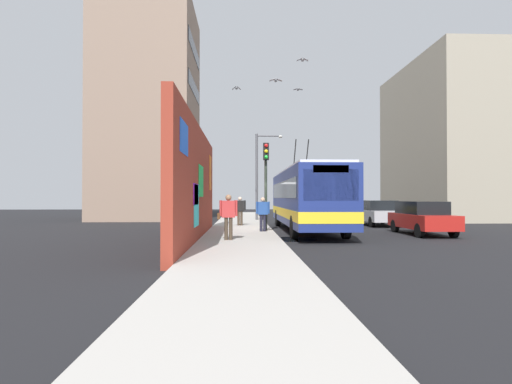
{
  "coord_description": "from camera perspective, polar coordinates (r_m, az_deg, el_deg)",
  "views": [
    {
      "loc": [
        -20.91,
        1.55,
        1.77
      ],
      "look_at": [
        -0.95,
        0.84,
        2.03
      ],
      "focal_mm": 28.71,
      "sensor_mm": 36.0,
      "label": 1
    }
  ],
  "objects": [
    {
      "name": "traffic_light",
      "position": [
        20.18,
        1.39,
        2.88
      ],
      "size": [
        0.49,
        0.28,
        4.32
      ],
      "color": "#2D382D",
      "rests_on": "sidewalk_slab"
    },
    {
      "name": "flying_pigeons",
      "position": [
        21.92,
        2.93,
        15.23
      ],
      "size": [
        6.96,
        4.17,
        1.6
      ],
      "color": "gray"
    },
    {
      "name": "parked_car_red",
      "position": [
        20.96,
        22.09,
        -3.26
      ],
      "size": [
        4.37,
        1.74,
        1.58
      ],
      "color": "#B21E19",
      "rests_on": "ground_plane"
    },
    {
      "name": "sidewalk_slab",
      "position": [
        20.98,
        -2.17,
        -5.39
      ],
      "size": [
        48.0,
        3.2,
        0.15
      ],
      "primitive_type": "cube",
      "color": "#ADA8A0",
      "rests_on": "ground_plane"
    },
    {
      "name": "graffiti_wall",
      "position": [
        16.63,
        -8.24,
        1.05
      ],
      "size": [
        13.23,
        0.32,
        4.58
      ],
      "color": "maroon",
      "rests_on": "ground_plane"
    },
    {
      "name": "ground_plane",
      "position": [
        21.04,
        2.21,
        -5.58
      ],
      "size": [
        80.0,
        80.0,
        0.0
      ],
      "primitive_type": "plane",
      "color": "black"
    },
    {
      "name": "pedestrian_at_curb",
      "position": [
        19.49,
        0.96,
        -2.73
      ],
      "size": [
        0.22,
        0.66,
        1.62
      ],
      "color": "#1E1E2D",
      "rests_on": "sidewalk_slab"
    },
    {
      "name": "curbside_puddle",
      "position": [
        17.44,
        5.1,
        -6.57
      ],
      "size": [
        2.12,
        2.12,
        0.0
      ],
      "primitive_type": "cylinder",
      "color": "black",
      "rests_on": "ground_plane"
    },
    {
      "name": "city_bus",
      "position": [
        21.51,
        6.93,
        -0.7
      ],
      "size": [
        12.17,
        2.49,
        4.99
      ],
      "color": "navy",
      "rests_on": "ground_plane"
    },
    {
      "name": "pedestrian_near_wall",
      "position": [
        15.62,
        -3.89,
        -2.96
      ],
      "size": [
        0.23,
        0.76,
        1.73
      ],
      "color": "#3F3326",
      "rests_on": "sidewalk_slab"
    },
    {
      "name": "parked_car_silver",
      "position": [
        26.89,
        16.54,
        -2.71
      ],
      "size": [
        4.66,
        1.94,
        1.58
      ],
      "color": "#B7B7BC",
      "rests_on": "ground_plane"
    },
    {
      "name": "building_far_left",
      "position": [
        35.52,
        -14.67,
        10.63
      ],
      "size": [
        8.95,
        7.44,
        17.53
      ],
      "color": "gray",
      "rests_on": "ground_plane"
    },
    {
      "name": "pedestrian_midblock",
      "position": [
        23.67,
        -2.27,
        -2.33
      ],
      "size": [
        0.22,
        0.74,
        1.66
      ],
      "color": "#3F3326",
      "rests_on": "sidewalk_slab"
    },
    {
      "name": "street_lamp",
      "position": [
        29.74,
        0.55,
        3.12
      ],
      "size": [
        0.44,
        1.96,
        6.25
      ],
      "color": "#4C4C51",
      "rests_on": "sidewalk_slab"
    },
    {
      "name": "building_far_right",
      "position": [
        38.81,
        26.72,
        6.25
      ],
      "size": [
        13.33,
        9.37,
        12.9
      ],
      "color": "#9E937F",
      "rests_on": "ground_plane"
    }
  ]
}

